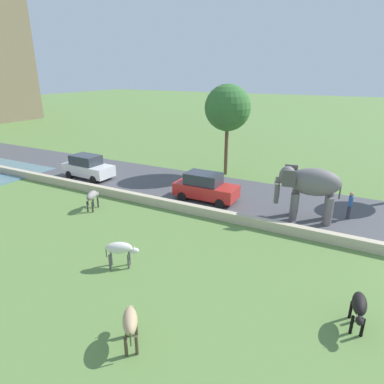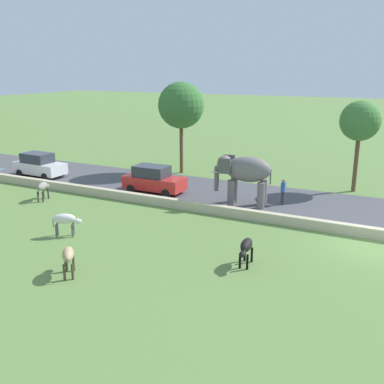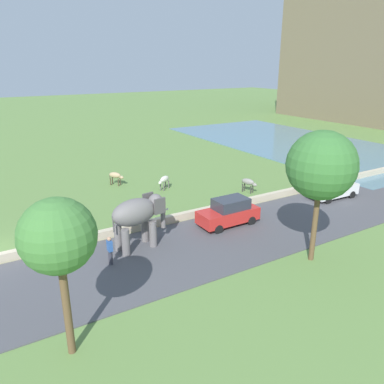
{
  "view_description": "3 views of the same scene",
  "coord_description": "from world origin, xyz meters",
  "px_view_note": "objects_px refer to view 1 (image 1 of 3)",
  "views": [
    {
      "loc": [
        -14.63,
        5.0,
        7.82
      ],
      "look_at": [
        0.6,
        13.14,
        1.56
      ],
      "focal_mm": 31.31,
      "sensor_mm": 36.0,
      "label": 1
    },
    {
      "loc": [
        -20.73,
        -1.21,
        7.94
      ],
      "look_at": [
        -1.16,
        8.59,
        1.83
      ],
      "focal_mm": 41.77,
      "sensor_mm": 36.0,
      "label": 2
    },
    {
      "loc": [
        21.54,
        0.01,
        10.0
      ],
      "look_at": [
        1.46,
        12.1,
        1.97
      ],
      "focal_mm": 35.32,
      "sensor_mm": 36.0,
      "label": 3
    }
  ],
  "objects_px": {
    "car_red": "(205,187)",
    "cow_tan": "(130,321)",
    "cow_white": "(120,249)",
    "elephant": "(309,185)",
    "car_white": "(88,167)",
    "cow_black": "(359,306)",
    "person_beside_elephant": "(350,205)",
    "cow_grey": "(92,196)"
  },
  "relations": [
    {
      "from": "elephant",
      "to": "car_white",
      "type": "distance_m",
      "value": 16.29
    },
    {
      "from": "car_white",
      "to": "cow_tan",
      "type": "xyz_separation_m",
      "value": [
        -11.85,
        -13.31,
        -0.06
      ]
    },
    {
      "from": "cow_white",
      "to": "cow_tan",
      "type": "relative_size",
      "value": 1.05
    },
    {
      "from": "elephant",
      "to": "car_white",
      "type": "xyz_separation_m",
      "value": [
        0.03,
        16.25,
        -1.14
      ]
    },
    {
      "from": "cow_white",
      "to": "person_beside_elephant",
      "type": "bearing_deg",
      "value": -39.78
    },
    {
      "from": "car_white",
      "to": "cow_white",
      "type": "height_order",
      "value": "car_white"
    },
    {
      "from": "elephant",
      "to": "cow_black",
      "type": "xyz_separation_m",
      "value": [
        -7.87,
        -3.01,
        -1.2
      ]
    },
    {
      "from": "person_beside_elephant",
      "to": "cow_white",
      "type": "height_order",
      "value": "person_beside_elephant"
    },
    {
      "from": "cow_white",
      "to": "car_white",
      "type": "bearing_deg",
      "value": 49.96
    },
    {
      "from": "cow_white",
      "to": "cow_grey",
      "type": "height_order",
      "value": "same"
    },
    {
      "from": "car_white",
      "to": "cow_white",
      "type": "relative_size",
      "value": 2.98
    },
    {
      "from": "elephant",
      "to": "car_white",
      "type": "height_order",
      "value": "elephant"
    },
    {
      "from": "elephant",
      "to": "person_beside_elephant",
      "type": "bearing_deg",
      "value": -62.59
    },
    {
      "from": "elephant",
      "to": "cow_black",
      "type": "distance_m",
      "value": 8.51
    },
    {
      "from": "cow_tan",
      "to": "car_white",
      "type": "bearing_deg",
      "value": 48.31
    },
    {
      "from": "cow_tan",
      "to": "cow_white",
      "type": "bearing_deg",
      "value": 43.28
    },
    {
      "from": "cow_white",
      "to": "car_red",
      "type": "bearing_deg",
      "value": 1.75
    },
    {
      "from": "car_red",
      "to": "cow_grey",
      "type": "relative_size",
      "value": 2.83
    },
    {
      "from": "cow_black",
      "to": "cow_tan",
      "type": "height_order",
      "value": "same"
    },
    {
      "from": "elephant",
      "to": "car_red",
      "type": "height_order",
      "value": "elephant"
    },
    {
      "from": "person_beside_elephant",
      "to": "cow_black",
      "type": "distance_m",
      "value": 9.01
    },
    {
      "from": "person_beside_elephant",
      "to": "car_red",
      "type": "distance_m",
      "value": 8.4
    },
    {
      "from": "person_beside_elephant",
      "to": "cow_black",
      "type": "relative_size",
      "value": 1.16
    },
    {
      "from": "cow_tan",
      "to": "person_beside_elephant",
      "type": "bearing_deg",
      "value": -21.33
    },
    {
      "from": "car_white",
      "to": "elephant",
      "type": "bearing_deg",
      "value": -90.12
    },
    {
      "from": "car_white",
      "to": "car_red",
      "type": "relative_size",
      "value": 1.02
    },
    {
      "from": "elephant",
      "to": "cow_grey",
      "type": "height_order",
      "value": "elephant"
    },
    {
      "from": "person_beside_elephant",
      "to": "cow_grey",
      "type": "xyz_separation_m",
      "value": [
        -5.53,
        13.6,
        -0.04
      ]
    },
    {
      "from": "elephant",
      "to": "person_beside_elephant",
      "type": "distance_m",
      "value": 2.63
    },
    {
      "from": "elephant",
      "to": "cow_black",
      "type": "height_order",
      "value": "elephant"
    },
    {
      "from": "car_red",
      "to": "cow_tan",
      "type": "distance_m",
      "value": 12.3
    },
    {
      "from": "car_red",
      "to": "cow_grey",
      "type": "distance_m",
      "value": 6.92
    },
    {
      "from": "car_white",
      "to": "car_red",
      "type": "xyz_separation_m",
      "value": [
        -0.0,
        -10.02,
        0.0
      ]
    },
    {
      "from": "car_red",
      "to": "cow_black",
      "type": "distance_m",
      "value": 12.17
    },
    {
      "from": "cow_grey",
      "to": "car_white",
      "type": "bearing_deg",
      "value": 46.65
    },
    {
      "from": "car_red",
      "to": "cow_white",
      "type": "bearing_deg",
      "value": -178.25
    },
    {
      "from": "person_beside_elephant",
      "to": "cow_white",
      "type": "relative_size",
      "value": 1.19
    },
    {
      "from": "cow_black",
      "to": "cow_grey",
      "type": "relative_size",
      "value": 0.99
    },
    {
      "from": "car_red",
      "to": "cow_white",
      "type": "xyz_separation_m",
      "value": [
        -8.63,
        -0.26,
        -0.06
      ]
    },
    {
      "from": "person_beside_elephant",
      "to": "car_red",
      "type": "relative_size",
      "value": 0.41
    },
    {
      "from": "person_beside_elephant",
      "to": "cow_white",
      "type": "xyz_separation_m",
      "value": [
        -9.69,
        8.07,
        -0.04
      ]
    },
    {
      "from": "car_red",
      "to": "cow_tan",
      "type": "relative_size",
      "value": 3.09
    }
  ]
}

